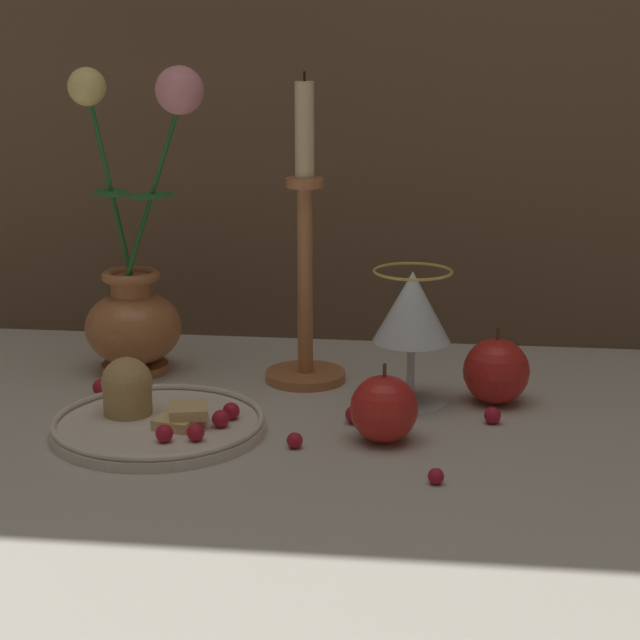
# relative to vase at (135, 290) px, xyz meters

# --- Properties ---
(ground_plane) EXTENTS (2.40, 2.40, 0.00)m
(ground_plane) POSITION_rel_vase_xyz_m (0.14, -0.14, -0.10)
(ground_plane) COLOR #B7B2A3
(ground_plane) RESTS_ON ground
(vase) EXTENTS (0.15, 0.11, 0.34)m
(vase) POSITION_rel_vase_xyz_m (0.00, 0.00, 0.00)
(vase) COLOR #B77042
(vase) RESTS_ON ground_plane
(plate_with_pastries) EXTENTS (0.21, 0.21, 0.07)m
(plate_with_pastries) POSITION_rel_vase_xyz_m (0.07, -0.18, -0.08)
(plate_with_pastries) COLOR silver
(plate_with_pastries) RESTS_ON ground_plane
(wine_glass) EXTENTS (0.08, 0.08, 0.14)m
(wine_glass) POSITION_rel_vase_xyz_m (0.31, -0.07, 0.00)
(wine_glass) COLOR silver
(wine_glass) RESTS_ON ground_plane
(candlestick) EXTENTS (0.09, 0.09, 0.33)m
(candlestick) POSITION_rel_vase_xyz_m (0.19, -0.01, 0.02)
(candlestick) COLOR #B77042
(candlestick) RESTS_ON ground_plane
(apple_beside_vase) EXTENTS (0.06, 0.06, 0.08)m
(apple_beside_vase) POSITION_rel_vase_xyz_m (0.29, -0.18, -0.06)
(apple_beside_vase) COLOR red
(apple_beside_vase) RESTS_ON ground_plane
(apple_near_glass) EXTENTS (0.07, 0.07, 0.08)m
(apple_near_glass) POSITION_rel_vase_xyz_m (0.40, -0.06, -0.06)
(apple_near_glass) COLOR red
(apple_near_glass) RESTS_ON ground_plane
(berry_near_plate) EXTENTS (0.02, 0.02, 0.02)m
(berry_near_plate) POSITION_rel_vase_xyz_m (0.39, -0.12, -0.09)
(berry_near_plate) COLOR #AD192D
(berry_near_plate) RESTS_ON ground_plane
(berry_front_center) EXTENTS (0.02, 0.02, 0.02)m
(berry_front_center) POSITION_rel_vase_xyz_m (-0.02, -0.08, -0.09)
(berry_front_center) COLOR #AD192D
(berry_front_center) RESTS_ON ground_plane
(berry_by_glass_stem) EXTENTS (0.01, 0.01, 0.01)m
(berry_by_glass_stem) POSITION_rel_vase_xyz_m (0.34, -0.27, -0.09)
(berry_by_glass_stem) COLOR #AD192D
(berry_by_glass_stem) RESTS_ON ground_plane
(berry_under_candlestick) EXTENTS (0.02, 0.02, 0.02)m
(berry_under_candlestick) POSITION_rel_vase_xyz_m (0.21, -0.21, -0.09)
(berry_under_candlestick) COLOR #AD192D
(berry_under_candlestick) RESTS_ON ground_plane
(berry_far_right) EXTENTS (0.02, 0.02, 0.02)m
(berry_far_right) POSITION_rel_vase_xyz_m (0.26, -0.13, -0.09)
(berry_far_right) COLOR #AD192D
(berry_far_right) RESTS_ON ground_plane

